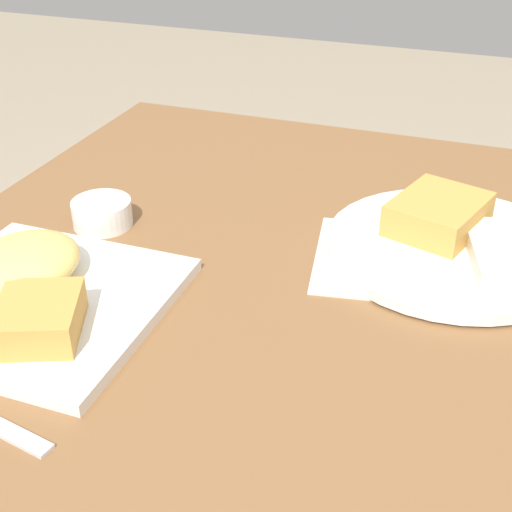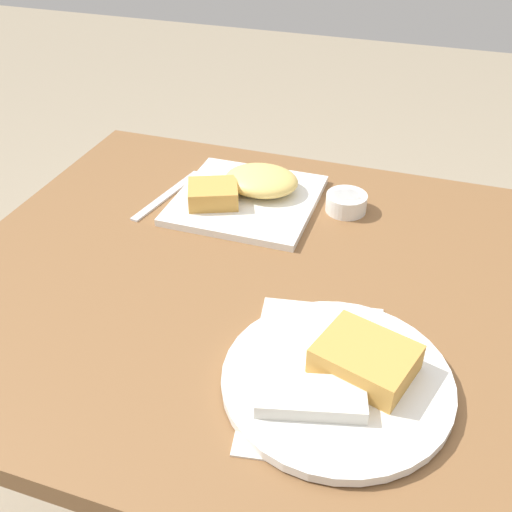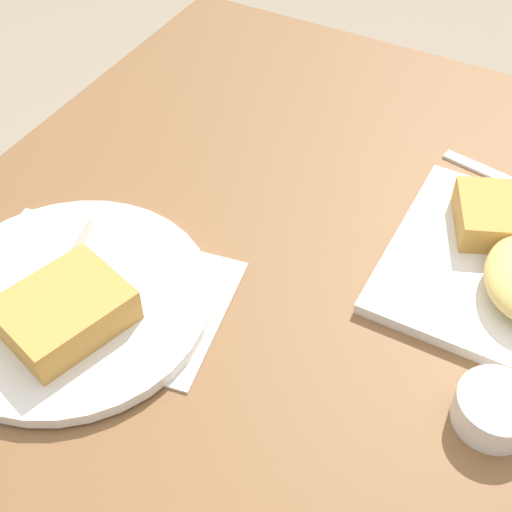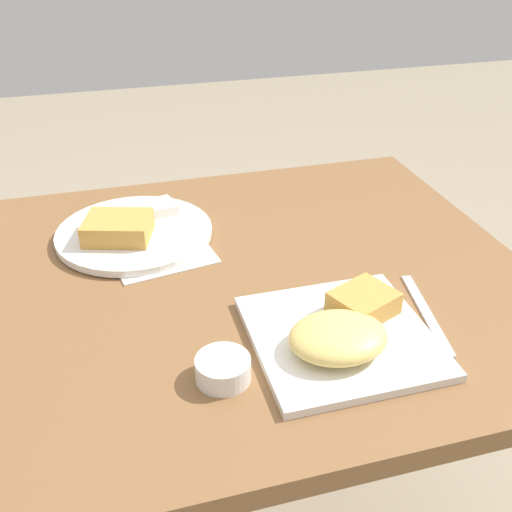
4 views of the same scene
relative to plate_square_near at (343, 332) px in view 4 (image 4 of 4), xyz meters
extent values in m
cube|color=brown|center=(-0.11, 0.22, -0.04)|extent=(1.05, 0.87, 0.04)
cylinder|color=brown|center=(-0.58, 0.60, -0.42)|extent=(0.05, 0.05, 0.72)
cylinder|color=brown|center=(0.35, 0.60, -0.42)|extent=(0.05, 0.05, 0.72)
cube|color=silver|center=(-0.24, 0.40, -0.02)|extent=(0.23, 0.31, 0.00)
cube|color=white|center=(0.00, 0.01, -0.01)|extent=(0.26, 0.26, 0.01)
ellipsoid|color=#EFCC6B|center=(-0.02, -0.03, 0.01)|extent=(0.14, 0.12, 0.04)
cube|color=gold|center=(0.05, 0.05, 0.01)|extent=(0.12, 0.11, 0.04)
cylinder|color=white|center=(-0.27, 0.41, -0.01)|extent=(0.30, 0.30, 0.01)
cube|color=gold|center=(-0.30, 0.39, 0.02)|extent=(0.14, 0.13, 0.04)
cube|color=silver|center=(-0.24, 0.46, 0.01)|extent=(0.15, 0.09, 0.02)
cylinder|color=white|center=(-0.19, -0.03, 0.00)|extent=(0.08, 0.08, 0.03)
cylinder|color=beige|center=(-0.19, -0.03, 0.01)|extent=(0.06, 0.06, 0.00)
cube|color=silver|center=(0.16, 0.03, -0.02)|extent=(0.05, 0.21, 0.00)
camera|label=1|loc=(0.51, 0.44, 0.42)|focal=50.00mm
camera|label=2|loc=(-0.34, 0.95, 0.58)|focal=42.00mm
camera|label=3|loc=(-0.60, 0.00, 0.57)|focal=50.00mm
camera|label=4|loc=(-0.31, -0.64, 0.55)|focal=42.00mm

